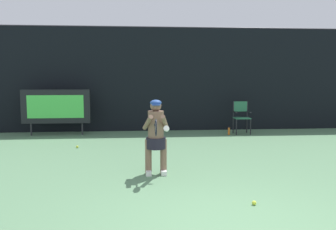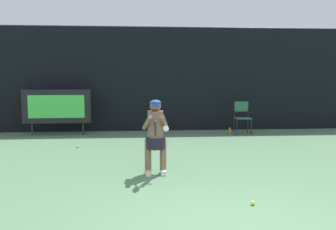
{
  "view_description": "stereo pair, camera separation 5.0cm",
  "coord_description": "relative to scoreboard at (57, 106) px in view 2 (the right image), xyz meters",
  "views": [
    {
      "loc": [
        -1.24,
        -4.31,
        1.95
      ],
      "look_at": [
        -0.52,
        3.93,
        1.05
      ],
      "focal_mm": 38.72,
      "sensor_mm": 36.0,
      "label": 1
    },
    {
      "loc": [
        -1.19,
        -4.32,
        1.95
      ],
      "look_at": [
        -0.52,
        3.93,
        1.05
      ],
      "focal_mm": 38.72,
      "sensor_mm": 36.0,
      "label": 2
    }
  ],
  "objects": [
    {
      "name": "scoreboard",
      "position": [
        0.0,
        0.0,
        0.0
      ],
      "size": [
        2.2,
        0.21,
        1.5
      ],
      "color": "black",
      "rests_on": "ground"
    },
    {
      "name": "tennis_racket",
      "position": [
        2.97,
        -5.57,
        0.07
      ],
      "size": [
        0.03,
        0.6,
        0.31
      ],
      "rotation": [
        0.0,
        0.0,
        0.31
      ],
      "color": "black"
    },
    {
      "name": "umpire_chair",
      "position": [
        6.14,
        -0.22,
        -0.33
      ],
      "size": [
        0.52,
        0.44,
        1.08
      ],
      "color": "black",
      "rests_on": "ground"
    },
    {
      "name": "tennis_ball_spare",
      "position": [
        4.38,
        -6.9,
        -0.91
      ],
      "size": [
        0.07,
        0.07,
        0.07
      ],
      "color": "#CCDB3D",
      "rests_on": "ground"
    },
    {
      "name": "water_bottle",
      "position": [
        5.67,
        -0.43,
        -0.82
      ],
      "size": [
        0.07,
        0.07,
        0.27
      ],
      "color": "#D1611B",
      "rests_on": "ground"
    },
    {
      "name": "tennis_ball_loose",
      "position": [
        1.01,
        -2.23,
        -0.91
      ],
      "size": [
        0.07,
        0.07,
        0.07
      ],
      "color": "#CCDB3D",
      "rests_on": "ground"
    },
    {
      "name": "backdrop_screen",
      "position": [
        3.86,
        0.75,
        0.86
      ],
      "size": [
        18.0,
        0.12,
        3.66
      ],
      "color": "black",
      "rests_on": "ground"
    },
    {
      "name": "tennis_player",
      "position": [
        3.0,
        -5.03,
        -0.14
      ],
      "size": [
        0.53,
        0.61,
        1.48
      ],
      "color": "white",
      "rests_on": "ground"
    }
  ]
}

